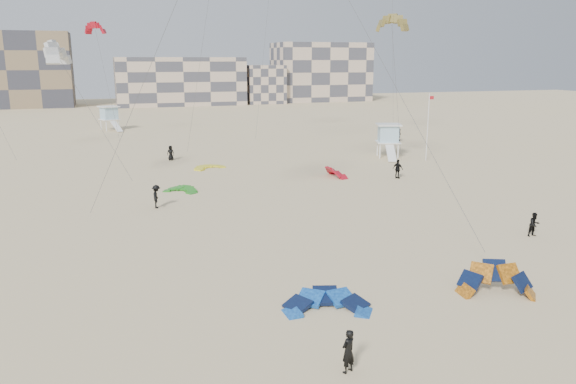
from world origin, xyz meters
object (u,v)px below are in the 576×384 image
object	(u,v)px
kite_ground_orange	(496,294)
kitesurfer_main	(348,351)
kite_ground_blue	(327,310)
lifeguard_tower_near	(388,141)

from	to	relation	value
kite_ground_orange	kitesurfer_main	size ratio (longest dim) A/B	2.20
kite_ground_blue	kite_ground_orange	bearing A→B (deg)	10.15
kite_ground_blue	lifeguard_tower_near	xyz separation A→B (m)	(22.64, 36.92, 1.96)
kite_ground_orange	kitesurfer_main	distance (m)	10.83
kite_ground_orange	kitesurfer_main	xyz separation A→B (m)	(-9.91, -4.29, 0.85)
kite_ground_blue	lifeguard_tower_near	distance (m)	43.35
kite_ground_blue	kitesurfer_main	distance (m)	5.43
kite_ground_blue	kitesurfer_main	bearing A→B (deg)	-87.63
kitesurfer_main	lifeguard_tower_near	world-z (taller)	lifeguard_tower_near
kitesurfer_main	lifeguard_tower_near	distance (m)	48.45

